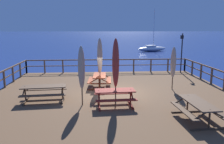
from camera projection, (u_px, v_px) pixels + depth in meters
ground_plane at (113, 103)px, 13.06m from camera, size 600.00×600.00×0.00m
wooden_deck at (113, 98)px, 13.00m from camera, size 13.45×12.38×0.64m
railing_waterside_far at (107, 63)px, 18.71m from camera, size 13.25×0.10×1.09m
picnic_table_front_left at (198, 107)px, 8.89m from camera, size 1.49×2.17×0.78m
picnic_table_mid_centre at (115, 94)px, 10.60m from camera, size 1.92×1.48×0.78m
picnic_table_back_right at (44, 90)px, 11.32m from camera, size 2.27×1.56×0.78m
picnic_table_back_left at (100, 78)px, 14.03m from camera, size 1.51×1.93×0.78m
patio_umbrella_short_mid at (173, 63)px, 13.29m from camera, size 0.32×0.32×2.55m
patio_umbrella_short_back at (116, 63)px, 10.40m from camera, size 0.32×0.32×3.16m
patio_umbrella_tall_mid_left at (81, 68)px, 10.45m from camera, size 0.32×0.32×2.81m
patio_umbrella_tall_mid_right at (100, 56)px, 13.72m from camera, size 0.32×0.32×3.02m
lamp_post_hooked at (182, 47)px, 18.16m from camera, size 0.38×0.64×3.20m
sailboat_distant at (152, 48)px, 42.39m from camera, size 6.22×3.49×7.72m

